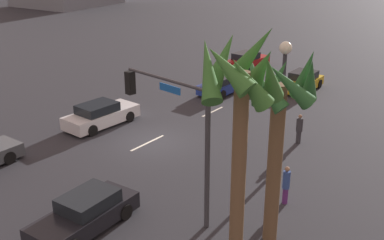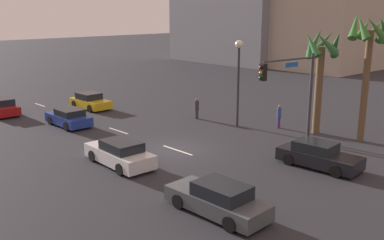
{
  "view_description": "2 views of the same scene",
  "coord_description": "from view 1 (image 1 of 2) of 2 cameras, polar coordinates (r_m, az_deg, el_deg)",
  "views": [
    {
      "loc": [
        17.52,
        15.95,
        10.3
      ],
      "look_at": [
        -1.01,
        1.98,
        1.38
      ],
      "focal_mm": 44.06,
      "sensor_mm": 36.0,
      "label": 1
    },
    {
      "loc": [
        19.03,
        -16.89,
        8.17
      ],
      "look_at": [
        -1.1,
        2.62,
        1.18
      ],
      "focal_mm": 40.95,
      "sensor_mm": 36.0,
      "label": 2
    }
  ],
  "objects": [
    {
      "name": "car_5",
      "position": [
        28.2,
        -10.99,
        0.61
      ],
      "size": [
        4.66,
        2.08,
        1.4
      ],
      "color": "silver",
      "rests_on": "ground_plane"
    },
    {
      "name": "car_1",
      "position": [
        40.72,
        6.67,
        7.14
      ],
      "size": [
        4.37,
        2.14,
        1.35
      ],
      "color": "maroon",
      "rests_on": "ground_plane"
    },
    {
      "name": "lane_stripe_0",
      "position": [
        40.28,
        12.45,
        5.72
      ],
      "size": [
        1.89,
        0.14,
        0.01
      ],
      "primitive_type": "cube",
      "color": "silver",
      "rests_on": "ground_plane"
    },
    {
      "name": "lane_stripe_3",
      "position": [
        25.6,
        -5.39,
        -2.78
      ],
      "size": [
        2.6,
        0.14,
        0.01
      ],
      "primitive_type": "cube",
      "color": "silver",
      "rests_on": "ground_plane"
    },
    {
      "name": "lane_stripe_1",
      "position": [
        35.2,
        8.34,
        3.79
      ],
      "size": [
        1.87,
        0.14,
        0.01
      ],
      "primitive_type": "cube",
      "color": "silver",
      "rests_on": "ground_plane"
    },
    {
      "name": "traffic_signal",
      "position": [
        17.75,
        -1.93,
        -0.26
      ],
      "size": [
        0.82,
        4.64,
        5.68
      ],
      "color": "#38383D",
      "rests_on": "ground_plane"
    },
    {
      "name": "pedestrian_0",
      "position": [
        19.91,
        11.32,
        -7.6
      ],
      "size": [
        0.42,
        0.42,
        1.69
      ],
      "color": "#59266B",
      "rests_on": "ground_plane"
    },
    {
      "name": "streetlamp",
      "position": [
        21.35,
        10.97,
        4.42
      ],
      "size": [
        0.56,
        0.56,
        6.2
      ],
      "color": "#2D2D33",
      "rests_on": "ground_plane"
    },
    {
      "name": "lane_stripe_2",
      "position": [
        30.11,
        2.51,
        1.01
      ],
      "size": [
        2.24,
        0.14,
        0.01
      ],
      "primitive_type": "cube",
      "color": "silver",
      "rests_on": "ground_plane"
    },
    {
      "name": "palm_tree_1",
      "position": [
        15.77,
        10.51,
        1.59
      ],
      "size": [
        2.79,
        2.82,
        7.14
      ],
      "color": "brown",
      "rests_on": "ground_plane"
    },
    {
      "name": "car_2",
      "position": [
        33.76,
        3.63,
        4.28
      ],
      "size": [
        3.97,
        1.9,
        1.28
      ],
      "color": "navy",
      "rests_on": "ground_plane"
    },
    {
      "name": "car_3",
      "position": [
        18.55,
        -12.79,
        -10.98
      ],
      "size": [
        4.46,
        2.03,
        1.37
      ],
      "color": "black",
      "rests_on": "ground_plane"
    },
    {
      "name": "ground_plane",
      "position": [
        25.84,
        -4.88,
        -2.55
      ],
      "size": [
        220.0,
        220.0,
        0.0
      ],
      "primitive_type": "plane",
      "color": "#28282D"
    },
    {
      "name": "pedestrian_1",
      "position": [
        25.82,
        12.86,
        -0.98
      ],
      "size": [
        0.5,
        0.5,
        1.64
      ],
      "color": "#333338",
      "rests_on": "ground_plane"
    },
    {
      "name": "car_4",
      "position": [
        35.27,
        13.19,
        4.53
      ],
      "size": [
        4.06,
        1.98,
        1.34
      ],
      "color": "gold",
      "rests_on": "ground_plane"
    },
    {
      "name": "palm_tree_0",
      "position": [
        12.78,
        5.81,
        2.0
      ],
      "size": [
        2.82,
        2.62,
        8.25
      ],
      "color": "brown",
      "rests_on": "ground_plane"
    }
  ]
}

